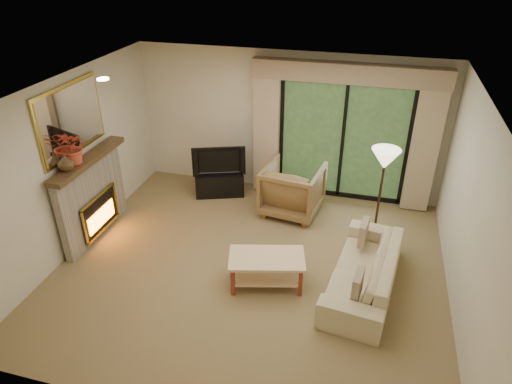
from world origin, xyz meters
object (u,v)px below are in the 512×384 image
(media_console, at_px, (220,183))
(armchair, at_px, (292,189))
(sofa, at_px, (364,269))
(coffee_table, at_px, (267,270))

(media_console, distance_m, armchair, 1.46)
(sofa, bearing_deg, armchair, -134.46)
(sofa, relative_size, coffee_table, 2.00)
(armchair, relative_size, sofa, 0.48)
(media_console, height_order, coffee_table, coffee_table)
(armchair, relative_size, coffee_table, 0.95)
(coffee_table, bearing_deg, sofa, -1.94)
(armchair, bearing_deg, coffee_table, 98.79)
(sofa, distance_m, coffee_table, 1.33)
(coffee_table, bearing_deg, armchair, 76.68)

